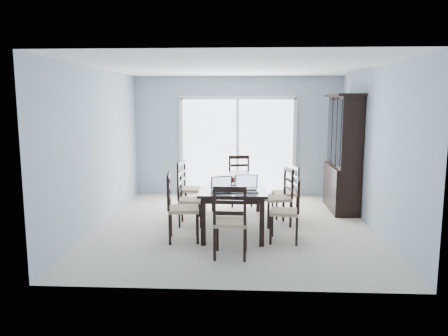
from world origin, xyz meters
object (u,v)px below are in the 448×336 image
(chair_right_near, at_px, (291,203))
(hot_tub, at_px, (221,167))
(chair_left_near, at_px, (177,200))
(dining_table, at_px, (234,187))
(laptop_silver, at_px, (247,188))
(chair_end_near, at_px, (230,214))
(laptop_dark, at_px, (224,188))
(game_box, at_px, (226,179))
(china_hutch, at_px, (343,154))
(chair_left_mid, at_px, (186,193))
(cell_phone, at_px, (231,193))
(chair_right_far, at_px, (290,186))
(chair_end_far, at_px, (240,175))
(chair_left_far, at_px, (187,182))
(chair_right_mid, at_px, (282,190))

(chair_right_near, bearing_deg, hot_tub, 23.50)
(hot_tub, bearing_deg, chair_left_near, -95.08)
(dining_table, bearing_deg, laptop_silver, -75.19)
(dining_table, relative_size, chair_end_near, 1.91)
(laptop_dark, relative_size, game_box, 1.23)
(chair_left_near, bearing_deg, chair_end_near, 40.79)
(china_hutch, distance_m, hot_tub, 3.48)
(chair_left_mid, bearing_deg, laptop_silver, 50.67)
(china_hutch, xyz_separation_m, laptop_silver, (-1.82, -2.01, -0.26))
(dining_table, height_order, hot_tub, hot_tub)
(laptop_dark, bearing_deg, cell_phone, -56.54)
(chair_right_far, relative_size, cell_phone, 8.66)
(chair_end_far, xyz_separation_m, laptop_dark, (-0.20, -2.42, 0.20))
(chair_left_far, bearing_deg, china_hutch, 108.82)
(chair_end_far, bearing_deg, chair_right_far, 124.28)
(chair_right_far, height_order, laptop_dark, chair_right_far)
(dining_table, bearing_deg, chair_left_near, -136.10)
(chair_left_near, xyz_separation_m, laptop_dark, (0.70, -0.02, 0.18))
(chair_left_near, height_order, chair_right_near, chair_left_near)
(dining_table, distance_m, chair_end_near, 1.53)
(hot_tub, bearing_deg, china_hutch, -43.90)
(chair_left_mid, relative_size, chair_end_near, 0.91)
(chair_left_near, relative_size, chair_left_mid, 1.13)
(chair_right_near, distance_m, cell_phone, 0.91)
(chair_left_mid, xyz_separation_m, chair_right_near, (1.67, -0.82, 0.03))
(dining_table, xyz_separation_m, laptop_dark, (-0.14, -0.82, 0.13))
(laptop_dark, height_order, laptop_silver, laptop_silver)
(dining_table, height_order, chair_right_far, chair_right_far)
(china_hutch, distance_m, chair_left_mid, 3.13)
(chair_left_near, distance_m, laptop_silver, 1.05)
(chair_right_far, relative_size, chair_end_near, 0.92)
(chair_end_far, distance_m, laptop_silver, 2.37)
(chair_end_near, height_order, laptop_dark, chair_end_near)
(chair_left_far, relative_size, chair_right_mid, 1.00)
(laptop_silver, distance_m, hot_tub, 4.44)
(chair_left_near, xyz_separation_m, chair_right_far, (1.81, 1.46, -0.06))
(chair_left_mid, relative_size, chair_right_mid, 0.93)
(dining_table, bearing_deg, game_box, 150.75)
(chair_right_mid, relative_size, laptop_silver, 3.15)
(chair_left_mid, height_order, chair_left_far, chair_left_far)
(game_box, bearing_deg, laptop_dark, -89.40)
(chair_left_far, distance_m, hot_tub, 2.84)
(chair_left_near, relative_size, laptop_silver, 3.32)
(chair_left_near, height_order, laptop_silver, chair_left_near)
(chair_right_near, xyz_separation_m, chair_right_far, (0.12, 1.43, -0.02))
(chair_left_far, xyz_separation_m, laptop_dark, (0.76, -1.64, 0.21))
(dining_table, relative_size, game_box, 7.29)
(dining_table, bearing_deg, china_hutch, 31.71)
(chair_left_near, relative_size, chair_left_far, 1.05)
(chair_left_near, xyz_separation_m, laptop_silver, (1.03, 0.05, 0.18))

